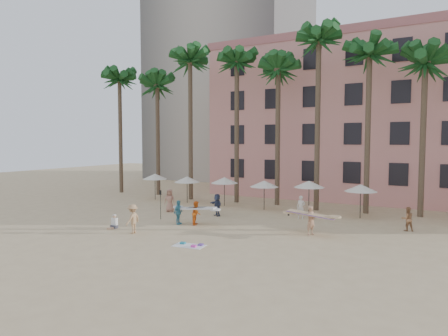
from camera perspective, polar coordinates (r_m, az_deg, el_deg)
ground at (r=23.68m, az=-4.41°, el=-10.71°), size 120.00×120.00×0.00m
pink_hotel at (r=45.43m, az=22.21°, el=6.22°), size 35.00×14.00×16.00m
grey_tower at (r=67.52m, az=1.07°, el=20.34°), size 22.00×18.00×50.00m
palm_row at (r=36.82m, az=9.73°, el=14.84°), size 44.40×5.40×16.30m
umbrella_row at (r=35.43m, az=2.81°, el=-1.96°), size 22.50×2.70×2.73m
beach_towel at (r=23.20m, az=-4.87°, el=-10.94°), size 1.91×1.21×0.14m
carrier_yellow at (r=26.05m, az=12.34°, el=-7.08°), size 3.03×0.81×1.88m
carrier_white at (r=28.56m, az=-3.97°, el=-6.29°), size 2.98×1.13×1.69m
beachgoers at (r=29.44m, az=-1.77°, el=-5.99°), size 19.08×10.80×1.91m
paddle at (r=30.70m, az=-9.06°, el=-4.66°), size 0.18×0.04×2.23m
seated_man at (r=28.47m, az=-15.47°, el=-7.68°), size 0.41×0.71×0.92m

